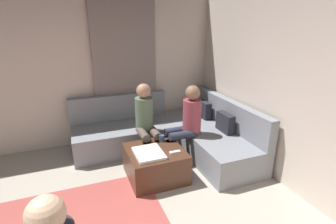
{
  "coord_description": "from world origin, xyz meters",
  "views": [
    {
      "loc": [
        1.59,
        0.37,
        2.06
      ],
      "look_at": [
        -1.63,
        1.63,
        0.85
      ],
      "focal_mm": 27.31,
      "sensor_mm": 36.0,
      "label": 1
    }
  ],
  "objects": [
    {
      "name": "sectional_couch",
      "position": [
        -2.08,
        1.88,
        0.28
      ],
      "size": [
        2.1,
        2.55,
        0.87
      ],
      "color": "gray",
      "rests_on": "ground_plane"
    },
    {
      "name": "game_remote",
      "position": [
        -1.2,
        1.56,
        0.43
      ],
      "size": [
        0.05,
        0.15,
        0.02
      ],
      "primitive_type": "cube",
      "color": "white",
      "rests_on": "ottoman"
    },
    {
      "name": "person_on_couch_back",
      "position": [
        -1.66,
        1.93,
        0.66
      ],
      "size": [
        0.3,
        0.6,
        1.2
      ],
      "rotation": [
        0.0,
        0.0,
        3.14
      ],
      "color": "#2D3347",
      "rests_on": "ground_plane"
    },
    {
      "name": "coffee_mug",
      "position": [
        -1.6,
        1.52,
        0.47
      ],
      "size": [
        0.08,
        0.08,
        0.1
      ],
      "primitive_type": "cylinder",
      "color": "#334C72",
      "rests_on": "ottoman"
    },
    {
      "name": "ottoman",
      "position": [
        -1.38,
        1.34,
        0.21
      ],
      "size": [
        0.76,
        0.76,
        0.42
      ],
      "primitive_type": "cube",
      "color": "#4C2D1E",
      "rests_on": "ground_plane"
    },
    {
      "name": "folded_blanket",
      "position": [
        -1.28,
        1.22,
        0.44
      ],
      "size": [
        0.44,
        0.36,
        0.04
      ],
      "primitive_type": "cube",
      "color": "white",
      "rests_on": "ottoman"
    },
    {
      "name": "person_on_couch_side",
      "position": [
        -1.93,
        1.39,
        0.66
      ],
      "size": [
        0.6,
        0.3,
        1.2
      ],
      "rotation": [
        0.0,
        0.0,
        -1.57
      ],
      "color": "brown",
      "rests_on": "ground_plane"
    },
    {
      "name": "curtain_panel",
      "position": [
        -2.84,
        1.3,
        1.25
      ],
      "size": [
        0.06,
        1.1,
        2.5
      ],
      "primitive_type": "cube",
      "color": "gray",
      "rests_on": "ground_plane"
    },
    {
      "name": "wall_left",
      "position": [
        -2.94,
        0.0,
        1.35
      ],
      "size": [
        0.12,
        6.0,
        2.7
      ],
      "primitive_type": "cube",
      "color": "beige",
      "rests_on": "ground_plane"
    }
  ]
}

